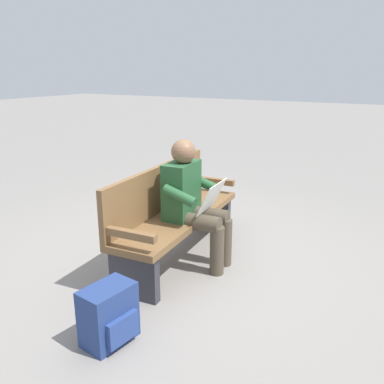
# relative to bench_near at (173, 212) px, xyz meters

# --- Properties ---
(ground_plane) EXTENTS (40.00, 40.00, 0.00)m
(ground_plane) POSITION_rel_bench_near_xyz_m (-0.00, 0.07, -0.46)
(ground_plane) COLOR gray
(bench_near) EXTENTS (1.83, 0.59, 0.90)m
(bench_near) POSITION_rel_bench_near_xyz_m (0.00, 0.00, 0.00)
(bench_near) COLOR brown
(bench_near) RESTS_ON ground
(person_seated) EXTENTS (0.59, 0.59, 1.18)m
(person_seated) POSITION_rel_bench_near_xyz_m (0.03, 0.24, 0.17)
(person_seated) COLOR #23512D
(person_seated) RESTS_ON ground
(backpack) EXTENTS (0.39, 0.31, 0.41)m
(backpack) POSITION_rel_bench_near_xyz_m (1.32, 0.31, -0.26)
(backpack) COLOR navy
(backpack) RESTS_ON ground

